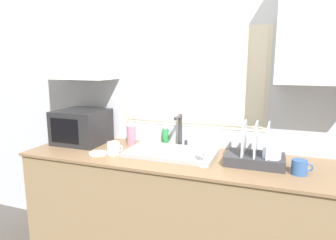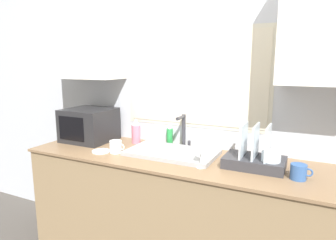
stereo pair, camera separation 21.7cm
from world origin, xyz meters
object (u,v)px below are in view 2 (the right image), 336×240
(microwave, at_px, (89,125))
(mug_near_sink, at_px, (116,147))
(faucet, at_px, (183,129))
(spray_bottle, at_px, (136,131))
(dish_rack, at_px, (256,158))
(wine_glass, at_px, (201,147))
(soap_bottle, at_px, (170,136))

(microwave, distance_m, mug_near_sink, 0.49)
(faucet, bearing_deg, spray_bottle, -173.29)
(microwave, bearing_deg, dish_rack, -2.93)
(spray_bottle, relative_size, wine_glass, 1.14)
(microwave, relative_size, wine_glass, 2.13)
(faucet, xyz_separation_m, dish_rack, (0.62, -0.23, -0.09))
(faucet, height_order, soap_bottle, faucet)
(faucet, distance_m, microwave, 0.86)
(soap_bottle, relative_size, wine_glass, 0.87)
(mug_near_sink, relative_size, wine_glass, 0.67)
(faucet, distance_m, dish_rack, 0.67)
(wine_glass, bearing_deg, soap_bottle, 134.93)
(dish_rack, bearing_deg, soap_bottle, 159.82)
(wine_glass, bearing_deg, dish_rack, 25.84)
(microwave, bearing_deg, spray_bottle, 13.86)
(dish_rack, xyz_separation_m, spray_bottle, (-1.05, 0.18, 0.04))
(dish_rack, xyz_separation_m, wine_glass, (-0.33, -0.16, 0.08))
(microwave, height_order, soap_bottle, microwave)
(dish_rack, bearing_deg, microwave, 177.07)
(spray_bottle, height_order, wine_glass, spray_bottle)
(spray_bottle, distance_m, soap_bottle, 0.29)
(soap_bottle, bearing_deg, dish_rack, -20.18)
(dish_rack, bearing_deg, wine_glass, -154.16)
(soap_bottle, relative_size, mug_near_sink, 1.30)
(microwave, distance_m, dish_rack, 1.47)
(spray_bottle, relative_size, soap_bottle, 1.31)
(microwave, xyz_separation_m, mug_near_sink, (0.43, -0.20, -0.10))
(microwave, height_order, spray_bottle, microwave)
(dish_rack, height_order, wine_glass, dish_rack)
(microwave, height_order, dish_rack, dish_rack)
(faucet, distance_m, soap_bottle, 0.18)
(wine_glass, bearing_deg, mug_near_sink, 177.50)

